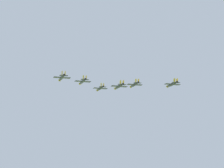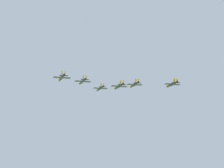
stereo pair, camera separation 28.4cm
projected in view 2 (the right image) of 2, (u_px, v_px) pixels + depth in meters
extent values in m
ellipsoid|color=#2D3338|center=(100.00, 88.00, 283.36)|extent=(9.50, 9.32, 1.52)
cone|color=gold|center=(97.00, 90.00, 289.46)|extent=(1.99, 1.98, 1.29)
ellipsoid|color=#334751|center=(99.00, 88.00, 285.89)|extent=(2.24, 2.23, 0.88)
cube|color=#2D3338|center=(100.00, 88.00, 282.80)|extent=(7.81, 7.91, 0.15)
cube|color=gold|center=(94.00, 88.00, 281.65)|extent=(2.15, 2.12, 0.18)
cube|color=gold|center=(106.00, 89.00, 283.96)|extent=(2.15, 2.12, 0.18)
cube|color=#2D3338|center=(102.00, 87.00, 278.76)|extent=(4.15, 4.19, 0.15)
cube|color=gold|center=(101.00, 85.00, 278.98)|extent=(1.35, 1.32, 2.19)
cube|color=gold|center=(104.00, 85.00, 279.44)|extent=(1.35, 1.32, 2.19)
cylinder|color=black|center=(103.00, 86.00, 277.57)|extent=(1.34, 1.35, 1.06)
ellipsoid|color=#2D3338|center=(82.00, 82.00, 261.93)|extent=(10.06, 9.64, 1.59)
cone|color=gold|center=(80.00, 84.00, 268.34)|extent=(2.08, 2.07, 1.35)
ellipsoid|color=#334751|center=(81.00, 81.00, 264.59)|extent=(2.35, 2.32, 0.93)
cube|color=#2D3338|center=(83.00, 81.00, 261.33)|extent=(8.11, 8.34, 0.16)
cube|color=gold|center=(76.00, 81.00, 260.19)|extent=(2.27, 2.19, 0.19)
cube|color=gold|center=(90.00, 82.00, 262.50)|extent=(2.27, 2.19, 0.19)
cube|color=#2D3338|center=(85.00, 80.00, 257.09)|extent=(4.32, 4.41, 0.16)
cube|color=gold|center=(83.00, 78.00, 257.33)|extent=(1.43, 1.37, 2.29)
cube|color=gold|center=(86.00, 78.00, 257.79)|extent=(1.43, 1.37, 2.29)
cylinder|color=black|center=(85.00, 79.00, 255.84)|extent=(1.40, 1.41, 1.11)
ellipsoid|color=#2D3338|center=(134.00, 85.00, 270.91)|extent=(10.11, 9.59, 1.59)
cone|color=gold|center=(130.00, 87.00, 277.35)|extent=(2.08, 2.07, 1.35)
ellipsoid|color=#334751|center=(133.00, 85.00, 273.58)|extent=(2.36, 2.32, 0.93)
cube|color=#2D3338|center=(135.00, 85.00, 270.32)|extent=(8.08, 8.38, 0.16)
cube|color=gold|center=(128.00, 84.00, 269.20)|extent=(2.28, 2.19, 0.19)
cube|color=gold|center=(141.00, 85.00, 271.46)|extent=(2.28, 2.19, 0.19)
cube|color=#2D3338|center=(137.00, 83.00, 266.06)|extent=(4.31, 4.42, 0.16)
cube|color=gold|center=(136.00, 81.00, 266.31)|extent=(1.43, 1.36, 2.29)
cube|color=gold|center=(139.00, 81.00, 266.76)|extent=(1.43, 1.36, 2.29)
cylinder|color=black|center=(138.00, 82.00, 264.81)|extent=(1.40, 1.41, 1.11)
ellipsoid|color=#2D3338|center=(62.00, 78.00, 240.01)|extent=(9.91, 9.31, 1.55)
cone|color=gold|center=(59.00, 80.00, 246.31)|extent=(2.03, 2.02, 1.32)
ellipsoid|color=#334751|center=(61.00, 78.00, 242.62)|extent=(2.31, 2.26, 0.90)
cube|color=#2D3338|center=(62.00, 78.00, 239.43)|extent=(7.86, 8.20, 0.16)
cube|color=gold|center=(54.00, 77.00, 238.36)|extent=(2.23, 2.12, 0.19)
cube|color=gold|center=(69.00, 78.00, 240.52)|extent=(2.23, 2.12, 0.19)
cube|color=#2D3338|center=(64.00, 76.00, 235.27)|extent=(4.19, 4.32, 0.16)
cube|color=gold|center=(62.00, 73.00, 235.52)|extent=(1.41, 1.32, 2.24)
cube|color=gold|center=(65.00, 74.00, 235.95)|extent=(1.41, 1.32, 2.24)
cylinder|color=black|center=(64.00, 75.00, 234.04)|extent=(1.37, 1.38, 1.09)
ellipsoid|color=#2D3338|center=(172.00, 84.00, 258.03)|extent=(9.83, 9.60, 1.56)
cone|color=gold|center=(167.00, 87.00, 264.33)|extent=(2.05, 2.04, 1.33)
ellipsoid|color=#334751|center=(170.00, 84.00, 260.64)|extent=(2.31, 2.29, 0.91)
cube|color=#2D3338|center=(172.00, 84.00, 257.45)|extent=(8.05, 8.18, 0.16)
cube|color=gold|center=(166.00, 84.00, 256.27)|extent=(2.22, 2.18, 0.19)
cube|color=gold|center=(179.00, 85.00, 258.64)|extent=(2.22, 2.18, 0.19)
cube|color=#2D3338|center=(176.00, 82.00, 253.28)|extent=(4.28, 4.33, 0.16)
cube|color=gold|center=(174.00, 80.00, 253.51)|extent=(1.39, 1.36, 2.26)
cube|color=gold|center=(177.00, 81.00, 253.98)|extent=(1.39, 1.36, 2.26)
cylinder|color=black|center=(177.00, 82.00, 252.05)|extent=(1.39, 1.39, 1.10)
ellipsoid|color=#2D3338|center=(119.00, 86.00, 248.43)|extent=(9.67, 9.52, 1.55)
cone|color=gold|center=(115.00, 89.00, 254.64)|extent=(2.02, 2.02, 1.31)
ellipsoid|color=#334751|center=(117.00, 86.00, 251.00)|extent=(2.28, 2.27, 0.90)
cube|color=#2D3338|center=(119.00, 86.00, 247.85)|extent=(7.97, 8.06, 0.15)
cube|color=gold|center=(112.00, 86.00, 246.67)|extent=(2.19, 2.16, 0.19)
cube|color=gold|center=(126.00, 87.00, 249.05)|extent=(2.19, 2.16, 0.19)
cube|color=#2D3338|center=(122.00, 85.00, 243.74)|extent=(4.23, 4.27, 0.15)
cube|color=gold|center=(120.00, 82.00, 243.96)|extent=(1.37, 1.35, 2.23)
cube|color=gold|center=(123.00, 83.00, 244.43)|extent=(1.37, 1.35, 2.23)
cylinder|color=black|center=(123.00, 84.00, 242.53)|extent=(1.37, 1.37, 1.08)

